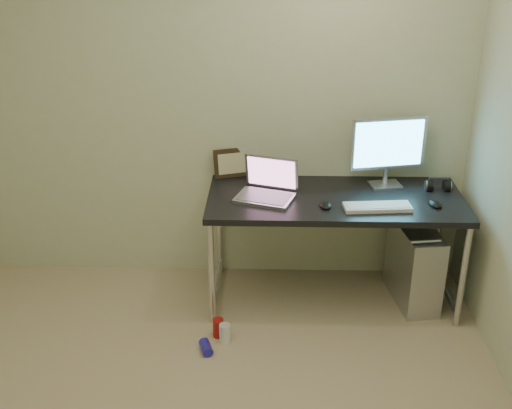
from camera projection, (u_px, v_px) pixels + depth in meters
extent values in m
cube|color=beige|center=(208.00, 105.00, 4.24)|extent=(3.50, 0.02, 2.50)
cube|color=black|center=(335.00, 200.00, 4.11)|extent=(1.64, 0.72, 0.04)
cylinder|color=silver|center=(212.00, 274.00, 4.00)|extent=(0.04, 0.04, 0.71)
cylinder|color=silver|center=(220.00, 228.00, 4.58)|extent=(0.04, 0.04, 0.71)
cylinder|color=silver|center=(463.00, 277.00, 3.96)|extent=(0.04, 0.04, 0.71)
cylinder|color=silver|center=(439.00, 231.00, 4.54)|extent=(0.04, 0.04, 0.71)
cylinder|color=silver|center=(217.00, 285.00, 4.40)|extent=(0.04, 0.64, 0.04)
cylinder|color=silver|center=(445.00, 288.00, 4.36)|extent=(0.04, 0.64, 0.04)
cube|color=#A8A8AC|center=(414.00, 265.00, 4.27)|extent=(0.30, 0.55, 0.54)
cylinder|color=silver|center=(426.00, 241.00, 3.96)|extent=(0.19, 0.05, 0.03)
cylinder|color=silver|center=(412.00, 211.00, 4.35)|extent=(0.19, 0.05, 0.03)
cylinder|color=black|center=(400.00, 225.00, 4.52)|extent=(0.01, 0.16, 0.69)
cylinder|color=black|center=(413.00, 229.00, 4.50)|extent=(0.02, 0.11, 0.71)
cylinder|color=#A81816|center=(218.00, 328.00, 3.98)|extent=(0.08, 0.08, 0.12)
cylinder|color=white|center=(225.00, 333.00, 3.92)|extent=(0.09, 0.09, 0.12)
cylinder|color=#2822B8|center=(206.00, 347.00, 3.84)|extent=(0.10, 0.13, 0.06)
cube|color=silver|center=(265.00, 198.00, 4.07)|extent=(0.41, 0.35, 0.02)
cube|color=slate|center=(265.00, 196.00, 4.06)|extent=(0.36, 0.29, 0.00)
cube|color=gray|center=(272.00, 172.00, 4.13)|extent=(0.35, 0.16, 0.23)
cube|color=#8A5572|center=(272.00, 173.00, 4.13)|extent=(0.31, 0.14, 0.20)
cube|color=silver|center=(385.00, 185.00, 4.27)|extent=(0.23, 0.18, 0.01)
cylinder|color=silver|center=(385.00, 175.00, 4.26)|extent=(0.03, 0.03, 0.11)
cube|color=silver|center=(389.00, 143.00, 4.15)|extent=(0.50, 0.13, 0.35)
cube|color=#54CAFF|center=(389.00, 144.00, 4.14)|extent=(0.45, 0.10, 0.30)
cube|color=silver|center=(377.00, 207.00, 3.93)|extent=(0.42, 0.17, 0.02)
ellipsoid|color=black|center=(435.00, 203.00, 3.97)|extent=(0.10, 0.13, 0.04)
ellipsoid|color=black|center=(326.00, 204.00, 3.96)|extent=(0.08, 0.12, 0.04)
cylinder|color=black|center=(429.00, 186.00, 4.20)|extent=(0.04, 0.10, 0.09)
cylinder|color=black|center=(447.00, 186.00, 4.20)|extent=(0.04, 0.10, 0.09)
cube|color=black|center=(439.00, 179.00, 4.18)|extent=(0.12, 0.02, 0.01)
cube|color=black|center=(232.00, 163.00, 4.38)|extent=(0.26, 0.14, 0.20)
cylinder|color=silver|center=(265.00, 175.00, 4.32)|extent=(0.01, 0.01, 0.09)
cylinder|color=silver|center=(265.00, 167.00, 4.30)|extent=(0.05, 0.04, 0.04)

